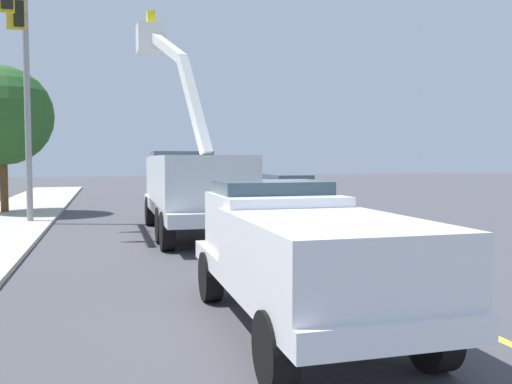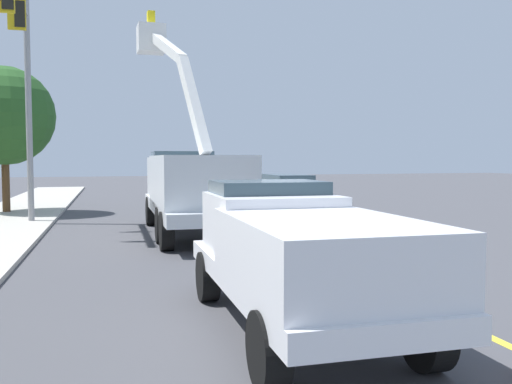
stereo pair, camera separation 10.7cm
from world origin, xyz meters
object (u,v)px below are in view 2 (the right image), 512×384
at_px(traffic_signal_mast, 22,62).
at_px(passing_minivan, 286,190).
at_px(utility_bucket_truck, 192,184).
at_px(service_pickup_truck, 297,252).
at_px(traffic_cone_mid_rear, 228,210).
at_px(traffic_cone_mid_front, 307,242).

bearing_deg(traffic_signal_mast, passing_minivan, -72.35).
distance_m(utility_bucket_truck, passing_minivan, 8.71).
bearing_deg(passing_minivan, service_pickup_truck, 159.84).
relative_size(traffic_cone_mid_rear, traffic_signal_mast, 0.09).
xyz_separation_m(passing_minivan, traffic_signal_mast, (-3.48, 10.95, 4.75)).
relative_size(passing_minivan, traffic_signal_mast, 0.58).
xyz_separation_m(utility_bucket_truck, traffic_cone_mid_rear, (3.66, -2.14, -1.23)).
bearing_deg(traffic_cone_mid_front, passing_minivan, -18.13).
distance_m(utility_bucket_truck, traffic_cone_mid_front, 5.37).
bearing_deg(traffic_signal_mast, utility_bucket_truck, -120.26).
xyz_separation_m(service_pickup_truck, traffic_signal_mast, (13.19, 4.83, 4.60)).
bearing_deg(utility_bucket_truck, traffic_signal_mast, 59.74).
distance_m(utility_bucket_truck, service_pickup_truck, 10.15).
xyz_separation_m(utility_bucket_truck, passing_minivan, (6.54, -5.71, -0.65)).
distance_m(service_pickup_truck, traffic_cone_mid_rear, 14.04).
distance_m(service_pickup_truck, traffic_cone_mid_front, 5.86).
bearing_deg(service_pickup_truck, traffic_cone_mid_front, -24.33).
xyz_separation_m(service_pickup_truck, traffic_cone_mid_front, (5.30, -2.39, -0.75)).
height_order(passing_minivan, traffic_cone_mid_rear, passing_minivan).
bearing_deg(traffic_signal_mast, service_pickup_truck, -159.89).
bearing_deg(traffic_cone_mid_rear, utility_bucket_truck, 149.64).
xyz_separation_m(utility_bucket_truck, service_pickup_truck, (-10.13, 0.41, -0.50)).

